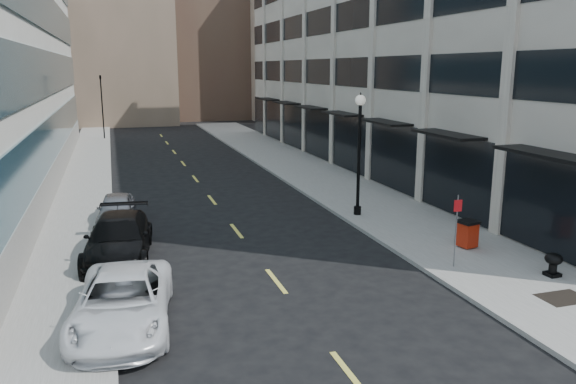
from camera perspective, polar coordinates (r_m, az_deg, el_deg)
sidewalk_right at (r=31.74m, az=5.73°, el=0.26°), size 5.00×80.00×0.15m
sidewalk_left at (r=29.32m, az=-20.34°, el=-1.50°), size 3.00×80.00×0.15m
building_right at (r=41.66m, az=14.50°, el=15.18°), size 15.30×46.50×18.25m
skyline_tan_near at (r=76.83m, az=-17.62°, el=17.34°), size 14.00×18.00×28.00m
skyline_tan_far at (r=87.08m, az=-24.30°, el=14.22°), size 12.00×14.00×22.00m
skyline_stone at (r=77.96m, az=-0.47°, el=14.88°), size 10.00×14.00×20.00m
grate_far at (r=18.66m, az=26.20°, el=-9.62°), size 1.40×1.00×0.01m
road_centerline at (r=26.80m, az=-6.62°, el=-2.21°), size 0.15×68.20×0.01m
traffic_signal at (r=56.50m, az=-18.53°, el=10.80°), size 0.66×0.66×6.98m
car_white_van at (r=15.70m, az=-16.45°, el=-10.66°), size 3.09×5.56×1.47m
car_black_pickup at (r=21.07m, az=-16.83°, el=-4.55°), size 2.82×5.65×1.58m
car_silver_sedan at (r=25.95m, az=-17.01°, el=-1.67°), size 1.92×4.04×1.33m
trash_bin at (r=22.16m, az=17.79°, el=-3.97°), size 0.76×0.79×1.05m
lamppost at (r=25.53m, az=7.25°, el=4.88°), size 0.46×0.46×5.58m
sign_post at (r=19.64m, az=16.77°, el=-2.85°), size 0.29×0.06×2.50m
urn_planter at (r=20.22m, az=25.36°, el=-6.45°), size 0.56×0.56×0.78m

